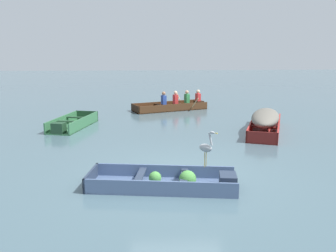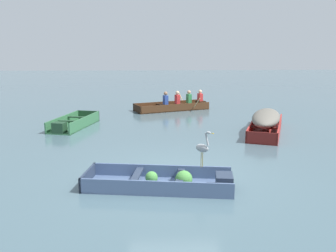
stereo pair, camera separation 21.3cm
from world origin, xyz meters
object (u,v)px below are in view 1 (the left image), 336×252
at_px(dinghy_slate_blue_foreground, 170,182).
at_px(heron_on_dinghy, 206,147).
at_px(skiff_red_near_moored, 265,119).
at_px(skiff_green_mid_moored, 72,124).
at_px(rowboat_dark_varnish_with_crew, 175,105).

height_order(dinghy_slate_blue_foreground, heron_on_dinghy, heron_on_dinghy).
distance_m(skiff_red_near_moored, heron_on_dinghy, 5.91).
relative_size(skiff_green_mid_moored, rowboat_dark_varnish_with_crew, 0.76).
bearing_deg(skiff_red_near_moored, dinghy_slate_blue_foreground, -126.36).
bearing_deg(heron_on_dinghy, dinghy_slate_blue_foreground, -173.22).
relative_size(skiff_red_near_moored, skiff_green_mid_moored, 1.30).
xyz_separation_m(rowboat_dark_varnish_with_crew, heron_on_dinghy, (-0.15, -10.16, 0.66)).
relative_size(skiff_red_near_moored, heron_on_dinghy, 4.42).
xyz_separation_m(dinghy_slate_blue_foreground, skiff_green_mid_moored, (-3.30, 6.30, 0.02)).
bearing_deg(skiff_green_mid_moored, dinghy_slate_blue_foreground, -62.40).
distance_m(dinghy_slate_blue_foreground, rowboat_dark_varnish_with_crew, 10.30).
distance_m(skiff_green_mid_moored, heron_on_dinghy, 7.47).
height_order(skiff_red_near_moored, heron_on_dinghy, heron_on_dinghy).
distance_m(skiff_red_near_moored, rowboat_dark_varnish_with_crew, 5.84).
height_order(dinghy_slate_blue_foreground, skiff_red_near_moored, skiff_red_near_moored).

